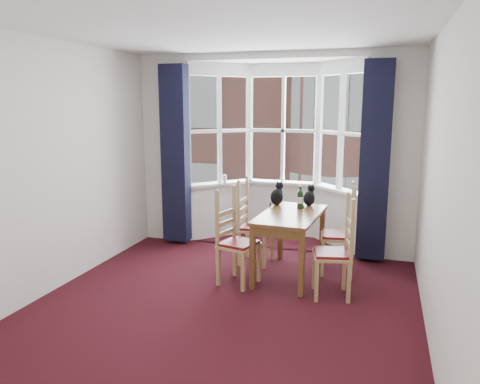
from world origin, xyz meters
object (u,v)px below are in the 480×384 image
at_px(chair_left_far, 249,228).
at_px(candle_tall, 225,179).
at_px(chair_right_far, 345,237).
at_px(chair_left_near, 232,244).
at_px(dining_table, 290,223).
at_px(wine_bottle, 300,198).
at_px(chair_right_near, 340,255).
at_px(cat_right, 309,197).
at_px(cat_left, 277,196).

distance_m(chair_left_far, candle_tall, 1.36).
xyz_separation_m(chair_right_far, candle_tall, (-1.95, 1.11, 0.46)).
bearing_deg(chair_left_near, chair_right_far, 29.13).
height_order(chair_left_far, candle_tall, candle_tall).
bearing_deg(candle_tall, chair_right_far, -29.51).
height_order(dining_table, chair_left_near, chair_left_near).
bearing_deg(wine_bottle, candle_tall, 141.36).
bearing_deg(chair_right_near, cat_right, 117.55).
xyz_separation_m(dining_table, wine_bottle, (0.07, 0.28, 0.25)).
bearing_deg(chair_left_far, candle_tall, 123.77).
bearing_deg(chair_right_far, chair_right_near, -88.99).
distance_m(chair_left_near, chair_right_far, 1.42).
bearing_deg(chair_left_far, chair_right_near, -31.98).
distance_m(chair_right_far, wine_bottle, 0.72).
distance_m(chair_right_near, cat_left, 1.35).
xyz_separation_m(chair_left_near, chair_right_far, (1.24, 0.69, 0.00)).
height_order(chair_left_near, wine_bottle, wine_bottle).
bearing_deg(wine_bottle, chair_left_far, 175.76).
relative_size(cat_right, candle_tall, 2.28).
bearing_deg(chair_left_near, wine_bottle, 45.54).
relative_size(dining_table, chair_right_near, 1.40).
distance_m(cat_left, wine_bottle, 0.36).
relative_size(dining_table, chair_right_far, 1.40).
distance_m(chair_left_far, cat_right, 0.89).
distance_m(chair_left_near, cat_right, 1.26).
relative_size(cat_left, candle_tall, 2.53).
bearing_deg(cat_left, wine_bottle, -24.35).
relative_size(chair_left_near, cat_right, 3.21).
bearing_deg(chair_left_far, cat_right, 12.63).
bearing_deg(chair_right_far, chair_left_far, 177.84).
bearing_deg(cat_left, chair_left_far, -163.98).
bearing_deg(chair_right_near, chair_left_far, 148.02).
height_order(cat_right, candle_tall, cat_right).
relative_size(chair_left_near, chair_right_near, 1.00).
distance_m(chair_left_near, cat_left, 1.01).
xyz_separation_m(chair_right_far, cat_right, (-0.49, 0.22, 0.43)).
distance_m(chair_left_near, chair_right_near, 1.26).
bearing_deg(chair_right_far, dining_table, -155.60).
distance_m(cat_left, cat_right, 0.42).
bearing_deg(chair_left_far, cat_left, 16.02).
bearing_deg(chair_right_far, cat_right, 155.91).
height_order(chair_left_near, chair_right_near, same).
distance_m(cat_right, wine_bottle, 0.24).
xyz_separation_m(chair_left_far, chair_right_far, (1.25, -0.05, 0.00)).
height_order(chair_left_near, cat_left, cat_left).
xyz_separation_m(chair_left_near, cat_left, (0.34, 0.84, 0.44)).
height_order(wine_bottle, candle_tall, wine_bottle).
distance_m(wine_bottle, candle_tall, 1.78).
bearing_deg(chair_left_far, chair_right_far, -2.16).
xyz_separation_m(cat_right, candle_tall, (-1.47, 0.89, 0.03)).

